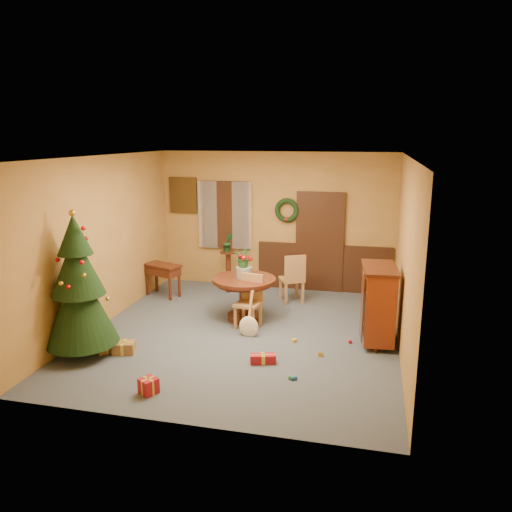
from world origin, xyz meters
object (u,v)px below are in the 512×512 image
(chair_near, at_px, (250,299))
(christmas_tree, at_px, (79,288))
(sideboard, at_px, (378,302))
(dining_table, at_px, (244,291))
(writing_desk, at_px, (163,272))

(chair_near, height_order, christmas_tree, christmas_tree)
(chair_near, xyz_separation_m, sideboard, (2.13, -0.20, 0.18))
(dining_table, xyz_separation_m, sideboard, (2.30, -0.49, 0.13))
(dining_table, xyz_separation_m, christmas_tree, (-2.00, -1.97, 0.51))
(dining_table, bearing_deg, christmas_tree, -135.40)
(writing_desk, height_order, sideboard, sideboard)
(christmas_tree, relative_size, sideboard, 1.77)
(chair_near, distance_m, sideboard, 2.14)
(writing_desk, bearing_deg, sideboard, -18.51)
(christmas_tree, bearing_deg, writing_desk, 89.32)
(chair_near, height_order, sideboard, sideboard)
(christmas_tree, height_order, writing_desk, christmas_tree)
(chair_near, distance_m, writing_desk, 2.47)
(christmas_tree, bearing_deg, dining_table, 44.60)
(christmas_tree, relative_size, writing_desk, 2.63)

